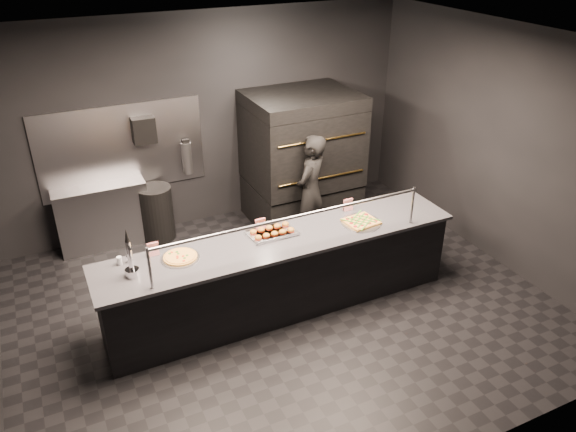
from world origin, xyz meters
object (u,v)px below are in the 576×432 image
object	(u,v)px
slider_tray_a	(268,233)
prep_shelf	(103,216)
towel_dispenser	(144,130)
square_pizza	(361,222)
trash_bin	(156,213)
beer_tap	(131,263)
service_counter	(282,274)
fire_extinguisher	(187,158)
round_pizza	(180,257)
slider_tray_b	(276,231)
pizza_oven	(302,158)
worker	(311,192)

from	to	relation	value
slider_tray_a	prep_shelf	bearing A→B (deg)	124.65
towel_dispenser	square_pizza	world-z (taller)	towel_dispenser
square_pizza	trash_bin	bearing A→B (deg)	129.37
beer_tap	trash_bin	distance (m)	2.44
service_counter	slider_tray_a	xyz separation A→B (m)	(-0.10, 0.15, 0.48)
beer_tap	square_pizza	world-z (taller)	beer_tap
prep_shelf	fire_extinguisher	world-z (taller)	fire_extinguisher
prep_shelf	round_pizza	distance (m)	2.33
fire_extinguisher	square_pizza	size ratio (longest dim) A/B	1.11
slider_tray_a	slider_tray_b	world-z (taller)	slider_tray_b
pizza_oven	beer_tap	size ratio (longest dim) A/B	3.62
pizza_oven	prep_shelf	distance (m)	2.88
worker	service_counter	bearing A→B (deg)	12.58
prep_shelf	towel_dispenser	xyz separation A→B (m)	(0.70, 0.07, 1.10)
service_counter	trash_bin	bearing A→B (deg)	112.06
fire_extinguisher	trash_bin	world-z (taller)	fire_extinguisher
towel_dispenser	round_pizza	xyz separation A→B (m)	(-0.21, -2.29, -0.61)
service_counter	prep_shelf	xyz separation A→B (m)	(-1.60, 2.32, -0.01)
slider_tray_a	service_counter	bearing A→B (deg)	-56.35
prep_shelf	square_pizza	xyz separation A→B (m)	(2.58, -2.39, 0.49)
round_pizza	prep_shelf	bearing A→B (deg)	102.35
slider_tray_b	square_pizza	world-z (taller)	slider_tray_b
round_pizza	square_pizza	world-z (taller)	square_pizza
beer_tap	worker	xyz separation A→B (m)	(2.59, 1.17, -0.28)
pizza_oven	worker	bearing A→B (deg)	-107.68
trash_bin	slider_tray_b	bearing A→B (deg)	-66.51
slider_tray_a	slider_tray_b	distance (m)	0.10
towel_dispenser	round_pizza	bearing A→B (deg)	-95.31
service_counter	trash_bin	size ratio (longest dim) A/B	5.26
square_pizza	worker	world-z (taller)	worker
towel_dispenser	slider_tray_b	size ratio (longest dim) A/B	0.76
pizza_oven	fire_extinguisher	xyz separation A→B (m)	(-1.55, 0.50, 0.09)
worker	square_pizza	bearing A→B (deg)	52.87
towel_dispenser	worker	distance (m)	2.36
service_counter	round_pizza	distance (m)	1.21
towel_dispenser	service_counter	bearing A→B (deg)	-69.37
towel_dispenser	beer_tap	world-z (taller)	towel_dispenser
beer_tap	slider_tray_b	world-z (taller)	beer_tap
beer_tap	trash_bin	bearing A→B (deg)	72.01
round_pizza	square_pizza	xyz separation A→B (m)	(2.09, -0.16, 0.00)
slider_tray_b	trash_bin	distance (m)	2.32
beer_tap	worker	distance (m)	2.86
round_pizza	towel_dispenser	bearing A→B (deg)	84.69
beer_tap	worker	size ratio (longest dim) A/B	0.33
service_counter	fire_extinguisher	distance (m)	2.50
prep_shelf	beer_tap	distance (m)	2.41
square_pizza	slider_tray_a	bearing A→B (deg)	168.60
prep_shelf	fire_extinguisher	size ratio (longest dim) A/B	2.38
round_pizza	worker	xyz separation A→B (m)	(2.08, 1.06, -0.14)
slider_tray_a	square_pizza	xyz separation A→B (m)	(1.08, -0.22, -0.01)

